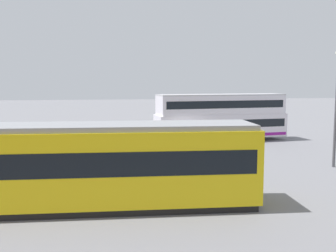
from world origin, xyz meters
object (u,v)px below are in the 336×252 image
(pedestrian_near_railing, at_px, (138,146))
(info_sign, at_px, (74,144))
(double_decker_bus, at_px, (221,117))
(pedestrian_crossing, at_px, (210,149))
(tram_yellow, at_px, (83,165))

(pedestrian_near_railing, bearing_deg, info_sign, 43.46)
(double_decker_bus, bearing_deg, pedestrian_near_railing, 44.37)
(pedestrian_crossing, bearing_deg, tram_yellow, 42.77)
(pedestrian_crossing, bearing_deg, info_sign, 7.70)
(double_decker_bus, height_order, tram_yellow, double_decker_bus)
(double_decker_bus, distance_m, tram_yellow, 18.85)
(pedestrian_crossing, bearing_deg, double_decker_bus, -110.01)
(double_decker_bus, distance_m, pedestrian_near_railing, 10.44)
(pedestrian_crossing, xyz_separation_m, info_sign, (7.48, 1.01, 0.66))
(pedestrian_crossing, distance_m, info_sign, 7.58)
(pedestrian_crossing, relative_size, info_sign, 0.74)
(double_decker_bus, distance_m, info_sign, 15.29)
(pedestrian_near_railing, bearing_deg, double_decker_bus, -135.63)
(pedestrian_near_railing, bearing_deg, pedestrian_crossing, 148.96)
(double_decker_bus, bearing_deg, info_sign, 44.08)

